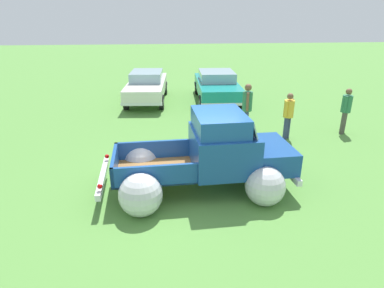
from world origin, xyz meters
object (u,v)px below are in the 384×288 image
vintage_pickup_truck (212,159)px  spectator_2 (346,108)px  show_car_1 (217,85)px  spectator_1 (247,106)px  show_car_0 (147,85)px  spectator_0 (288,113)px

vintage_pickup_truck → spectator_2: size_ratio=2.87×
show_car_1 → spectator_1: (0.24, -4.89, 0.27)m
show_car_0 → show_car_1: (3.40, -0.30, 0.00)m
spectator_1 → show_car_1: bearing=-74.0°
spectator_2 → show_car_0: bearing=-175.6°
spectator_0 → spectator_1: spectator_1 is taller
vintage_pickup_truck → spectator_1: bearing=61.1°
show_car_0 → spectator_0: size_ratio=2.99×
show_car_1 → spectator_0: 5.61m
show_car_0 → spectator_2: size_ratio=2.92×
show_car_0 → spectator_1: bearing=39.1°
spectator_0 → show_car_0: bearing=-2.9°
spectator_0 → spectator_2: (2.23, 0.33, 0.02)m
spectator_0 → spectator_2: size_ratio=0.98×
spectator_1 → spectator_0: bearing=172.3°
show_car_0 → vintage_pickup_truck: bearing=16.1°
vintage_pickup_truck → show_car_1: 8.64m
show_car_1 → vintage_pickup_truck: bearing=-8.1°
show_car_1 → spectator_1: bearing=5.0°
vintage_pickup_truck → spectator_1: 4.03m
show_car_1 → spectator_2: spectator_2 is taller
vintage_pickup_truck → spectator_0: 4.38m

